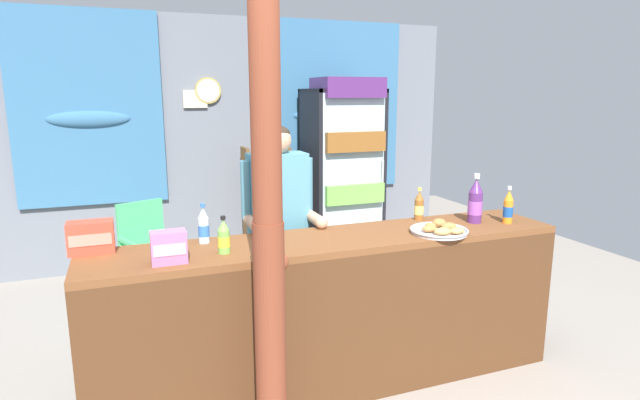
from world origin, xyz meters
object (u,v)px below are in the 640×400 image
(soda_bottle_orange_soda, at_px, (508,207))
(soda_bottle_lime_soda, at_px, (224,237))
(snack_box_wafer, at_px, (169,247))
(stall_counter, at_px, (342,303))
(plastic_lawn_chair, at_px, (148,244))
(snack_box_crackers, at_px, (91,237))
(drink_fridge, at_px, (343,162))
(soda_bottle_iced_tea, at_px, (419,206))
(timber_post, at_px, (268,232))
(soda_bottle_water, at_px, (204,226))
(pastry_tray, at_px, (440,230))
(shopkeeper, at_px, (278,215))
(soda_bottle_grape_soda, at_px, (475,202))
(bottle_shelf_rack, at_px, (267,203))

(soda_bottle_orange_soda, bearing_deg, soda_bottle_lime_soda, 179.51)
(soda_bottle_orange_soda, relative_size, soda_bottle_lime_soda, 1.21)
(snack_box_wafer, bearing_deg, soda_bottle_lime_soda, 13.36)
(soda_bottle_orange_soda, xyz_separation_m, soda_bottle_lime_soda, (-1.88, 0.02, -0.02))
(stall_counter, bearing_deg, soda_bottle_orange_soda, 1.26)
(plastic_lawn_chair, distance_m, snack_box_crackers, 1.80)
(drink_fridge, relative_size, soda_bottle_iced_tea, 8.78)
(timber_post, height_order, drink_fridge, timber_post)
(stall_counter, bearing_deg, snack_box_crackers, 167.35)
(soda_bottle_water, height_order, pastry_tray, soda_bottle_water)
(shopkeeper, bearing_deg, snack_box_wafer, -140.54)
(timber_post, bearing_deg, snack_box_wafer, 144.95)
(soda_bottle_lime_soda, bearing_deg, soda_bottle_iced_tea, 11.19)
(snack_box_crackers, bearing_deg, stall_counter, -12.65)
(soda_bottle_grape_soda, relative_size, snack_box_crackers, 1.41)
(plastic_lawn_chair, xyz_separation_m, soda_bottle_iced_tea, (1.70, -1.67, 0.55))
(timber_post, distance_m, soda_bottle_grape_soda, 1.60)
(drink_fridge, distance_m, plastic_lawn_chair, 2.15)
(soda_bottle_orange_soda, height_order, pastry_tray, soda_bottle_orange_soda)
(plastic_lawn_chair, xyz_separation_m, soda_bottle_water, (0.25, -1.71, 0.56))
(soda_bottle_grape_soda, distance_m, soda_bottle_iced_tea, 0.37)
(soda_bottle_water, relative_size, snack_box_crackers, 1.00)
(bottle_shelf_rack, relative_size, plastic_lawn_chair, 1.45)
(snack_box_wafer, bearing_deg, stall_counter, 1.57)
(soda_bottle_water, height_order, snack_box_crackers, soda_bottle_water)
(soda_bottle_lime_soda, xyz_separation_m, snack_box_wafer, (-0.29, -0.07, -0.00))
(stall_counter, relative_size, snack_box_wafer, 16.45)
(snack_box_crackers, bearing_deg, plastic_lawn_chair, 78.58)
(soda_bottle_iced_tea, distance_m, snack_box_wafer, 1.70)
(soda_bottle_orange_soda, bearing_deg, pastry_tray, -173.68)
(soda_bottle_lime_soda, bearing_deg, drink_fridge, 53.82)
(drink_fridge, xyz_separation_m, soda_bottle_iced_tea, (-0.33, -2.06, -0.03))
(plastic_lawn_chair, relative_size, shopkeeper, 0.54)
(timber_post, distance_m, soda_bottle_orange_soda, 1.77)
(shopkeeper, height_order, soda_bottle_iced_tea, shopkeeper)
(bottle_shelf_rack, height_order, shopkeeper, shopkeeper)
(soda_bottle_orange_soda, bearing_deg, timber_post, -168.28)
(timber_post, distance_m, soda_bottle_water, 0.66)
(snack_box_crackers, bearing_deg, timber_post, -37.95)
(shopkeeper, relative_size, soda_bottle_water, 6.86)
(snack_box_wafer, bearing_deg, timber_post, -35.05)
(soda_bottle_lime_soda, bearing_deg, stall_counter, -3.62)
(soda_bottle_lime_soda, bearing_deg, soda_bottle_water, 106.96)
(shopkeeper, height_order, soda_bottle_grape_soda, shopkeeper)
(bottle_shelf_rack, xyz_separation_m, snack_box_crackers, (-1.58, -2.30, 0.39))
(bottle_shelf_rack, height_order, soda_bottle_orange_soda, bottle_shelf_rack)
(plastic_lawn_chair, xyz_separation_m, shopkeeper, (0.79, -1.39, 0.50))
(stall_counter, distance_m, snack_box_wafer, 1.07)
(pastry_tray, bearing_deg, soda_bottle_lime_soda, 176.56)
(soda_bottle_grape_soda, distance_m, snack_box_crackers, 2.36)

